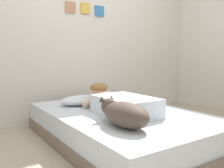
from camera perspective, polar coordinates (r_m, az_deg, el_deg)
name	(u,v)px	position (r m, az deg, el deg)	size (l,w,h in m)	color
ground_plane	(152,143)	(2.51, 9.56, -13.67)	(12.00, 12.00, 0.00)	tan
back_wall	(84,31)	(3.60, -6.69, 12.49)	(4.00, 0.12, 2.50)	silver
bed	(120,126)	(2.52, 2.00, -9.95)	(1.33, 2.05, 0.30)	#726051
pillow	(82,100)	(2.84, -7.16, -3.80)	(0.52, 0.32, 0.11)	silver
person_lying	(117,102)	(2.40, 1.23, -4.37)	(0.43, 0.92, 0.27)	silver
dog	(124,113)	(1.93, 2.76, -7.00)	(0.26, 0.57, 0.21)	#4C3D33
coffee_cup	(113,99)	(3.00, 0.25, -3.58)	(0.12, 0.09, 0.07)	white
cell_phone	(131,118)	(2.21, 4.54, -7.97)	(0.07, 0.14, 0.01)	black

